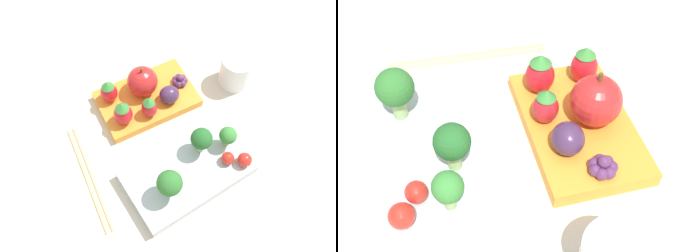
{
  "view_description": "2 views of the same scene",
  "coord_description": "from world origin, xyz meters",
  "views": [
    {
      "loc": [
        0.14,
        0.29,
        0.61
      ],
      "look_at": [
        -0.0,
        0.0,
        0.04
      ],
      "focal_mm": 40.0,
      "sensor_mm": 36.0,
      "label": 1
    },
    {
      "loc": [
        -0.33,
        0.07,
        0.41
      ],
      "look_at": [
        -0.0,
        0.0,
        0.04
      ],
      "focal_mm": 50.0,
      "sensor_mm": 36.0,
      "label": 2
    }
  ],
  "objects": [
    {
      "name": "drinking_cup",
      "position": [
        -0.18,
        -0.05,
        0.03
      ],
      "size": [
        0.06,
        0.06,
        0.07
      ],
      "color": "silver",
      "rests_on": "ground_plane"
    },
    {
      "name": "bento_box_fruit",
      "position": [
        -0.0,
        -0.08,
        0.01
      ],
      "size": [
        0.19,
        0.12,
        0.02
      ],
      "color": "orange",
      "rests_on": "ground_plane"
    },
    {
      "name": "bento_box_savoury",
      "position": [
        -0.0,
        0.09,
        0.01
      ],
      "size": [
        0.23,
        0.15,
        0.03
      ],
      "color": "silver",
      "rests_on": "ground_plane"
    },
    {
      "name": "chopsticks_pair",
      "position": [
        0.16,
        0.02,
        0.0
      ],
      "size": [
        0.02,
        0.21,
        0.01
      ],
      "color": "tan",
      "rests_on": "ground_plane"
    },
    {
      "name": "plum",
      "position": [
        -0.04,
        -0.06,
        0.04
      ],
      "size": [
        0.04,
        0.03,
        0.03
      ],
      "color": "#42284C",
      "rests_on": "bento_box_fruit"
    },
    {
      "name": "strawberry_1",
      "position": [
        0.06,
        -0.11,
        0.04
      ],
      "size": [
        0.03,
        0.03,
        0.05
      ],
      "color": "red",
      "rests_on": "bento_box_fruit"
    },
    {
      "name": "grape_cluster",
      "position": [
        -0.07,
        -0.08,
        0.03
      ],
      "size": [
        0.03,
        0.03,
        0.02
      ],
      "color": "#562D5B",
      "rests_on": "bento_box_fruit"
    },
    {
      "name": "strawberry_2",
      "position": [
        0.06,
        -0.05,
        0.04
      ],
      "size": [
        0.03,
        0.03,
        0.05
      ],
      "color": "red",
      "rests_on": "bento_box_fruit"
    },
    {
      "name": "broccoli_floret_2",
      "position": [
        -0.08,
        0.07,
        0.05
      ],
      "size": [
        0.03,
        0.03,
        0.05
      ],
      "color": "#93B770",
      "rests_on": "bento_box_savoury"
    },
    {
      "name": "cherry_tomato_1",
      "position": [
        -0.09,
        0.12,
        0.04
      ],
      "size": [
        0.02,
        0.02,
        0.02
      ],
      "color": "red",
      "rests_on": "bento_box_savoury"
    },
    {
      "name": "broccoli_floret_1",
      "position": [
        0.04,
        0.11,
        0.07
      ],
      "size": [
        0.04,
        0.04,
        0.06
      ],
      "color": "#93B770",
      "rests_on": "bento_box_savoury"
    },
    {
      "name": "apple",
      "position": [
        0.0,
        -0.1,
        0.05
      ],
      "size": [
        0.06,
        0.06,
        0.07
      ],
      "color": "red",
      "rests_on": "bento_box_fruit"
    },
    {
      "name": "cherry_tomato_0",
      "position": [
        -0.07,
        0.1,
        0.04
      ],
      "size": [
        0.02,
        0.02,
        0.02
      ],
      "color": "red",
      "rests_on": "bento_box_savoury"
    },
    {
      "name": "strawberry_0",
      "position": [
        0.01,
        -0.05,
        0.04
      ],
      "size": [
        0.03,
        0.03,
        0.05
      ],
      "color": "red",
      "rests_on": "bento_box_fruit"
    },
    {
      "name": "ground_plane",
      "position": [
        0.0,
        0.0,
        0.0
      ],
      "size": [
        4.0,
        4.0,
        0.0
      ],
      "primitive_type": "plane",
      "color": "beige"
    },
    {
      "name": "broccoli_floret_0",
      "position": [
        -0.04,
        0.06,
        0.06
      ],
      "size": [
        0.04,
        0.04,
        0.06
      ],
      "color": "#93B770",
      "rests_on": "bento_box_savoury"
    }
  ]
}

